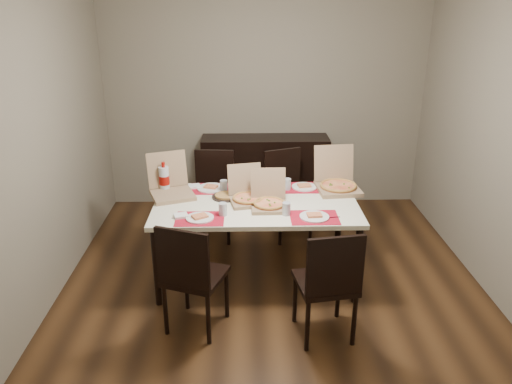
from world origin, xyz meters
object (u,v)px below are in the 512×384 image
at_px(chair_near_left, 191,274).
at_px(pizza_box_center, 269,201).
at_px(chair_far_right, 286,189).
at_px(dip_bowl, 262,194).
at_px(soda_bottle, 164,179).
at_px(chair_near_right, 329,281).
at_px(sideboard, 265,173).
at_px(chair_far_left, 214,191).
at_px(dining_table, 256,209).

relative_size(chair_near_left, pizza_box_center, 2.69).
bearing_deg(chair_far_right, pizza_box_center, -103.16).
bearing_deg(dip_bowl, pizza_box_center, -78.30).
relative_size(pizza_box_center, soda_bottle, 1.19).
distance_m(chair_near_left, chair_far_right, 1.93).
xyz_separation_m(chair_near_left, chair_near_right, (1.02, -0.12, 0.00)).
xyz_separation_m(sideboard, chair_far_left, (-0.58, -0.71, 0.06)).
distance_m(dip_bowl, soda_bottle, 0.92).
bearing_deg(chair_far_left, dip_bowl, -56.48).
height_order(chair_near_right, soda_bottle, soda_bottle).
height_order(dip_bowl, soda_bottle, soda_bottle).
bearing_deg(chair_near_left, chair_far_right, 63.64).
distance_m(pizza_box_center, soda_bottle, 1.03).
height_order(sideboard, chair_near_right, chair_near_right).
bearing_deg(dining_table, chair_near_right, -61.20).
distance_m(chair_near_right, pizza_box_center, 0.97).
bearing_deg(chair_far_right, dip_bowl, -111.15).
xyz_separation_m(dining_table, chair_near_right, (0.51, -0.93, -0.17)).
height_order(chair_far_right, soda_bottle, soda_bottle).
xyz_separation_m(chair_near_left, pizza_box_center, (0.62, 0.71, 0.29)).
distance_m(chair_far_left, pizza_box_center, 1.18).
distance_m(chair_near_left, soda_bottle, 1.20).
xyz_separation_m(sideboard, soda_bottle, (-0.99, -1.33, 0.42)).
xyz_separation_m(chair_far_left, pizza_box_center, (0.54, -1.00, 0.29)).
height_order(sideboard, chair_near_left, chair_near_left).
xyz_separation_m(pizza_box_center, soda_bottle, (-0.96, 0.38, 0.07)).
relative_size(chair_near_left, soda_bottle, 3.21).
distance_m(dining_table, soda_bottle, 0.91).
relative_size(chair_far_left, soda_bottle, 3.21).
relative_size(chair_near_left, dip_bowl, 7.69).
distance_m(sideboard, pizza_box_center, 1.75).
bearing_deg(sideboard, chair_far_right, -73.77).
bearing_deg(chair_far_left, sideboard, 50.72).
relative_size(chair_near_left, chair_far_right, 1.00).
relative_size(dining_table, soda_bottle, 6.21).
height_order(chair_far_right, pizza_box_center, pizza_box_center).
distance_m(dining_table, chair_near_right, 1.08).
height_order(chair_far_right, dip_bowl, chair_far_right).
bearing_deg(pizza_box_center, dip_bowl, 101.70).
xyz_separation_m(dining_table, chair_far_left, (-0.43, 0.90, -0.17)).
bearing_deg(chair_near_left, chair_far_left, 87.48).
distance_m(pizza_box_center, dip_bowl, 0.27).
height_order(pizza_box_center, dip_bowl, pizza_box_center).
height_order(dining_table, chair_far_left, chair_far_left).
relative_size(chair_far_right, pizza_box_center, 2.69).
xyz_separation_m(chair_far_left, dip_bowl, (0.49, -0.74, 0.25)).
bearing_deg(chair_near_right, pizza_box_center, 115.76).
relative_size(dining_table, chair_far_left, 1.94).
bearing_deg(chair_far_right, chair_far_left, -178.81).
relative_size(sideboard, chair_far_left, 1.61).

